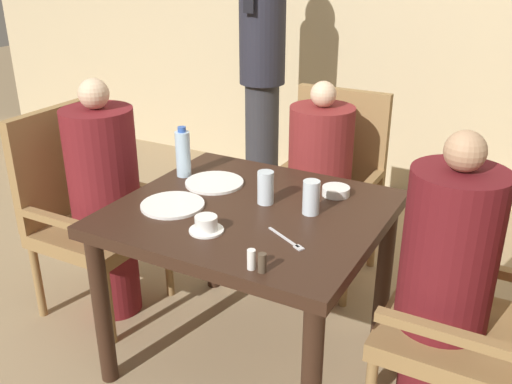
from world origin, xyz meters
TOP-DOWN VIEW (x-y plane):
  - ground_plane at (0.00, 0.00)m, footprint 16.00×16.00m
  - dining_table at (0.00, 0.00)m, footprint 1.03×0.94m
  - chair_left_side at (-0.92, 0.00)m, footprint 0.51×0.51m
  - diner_in_left_chair at (-0.77, 0.00)m, footprint 0.32×0.32m
  - chair_far_side at (0.00, 0.87)m, footprint 0.51×0.51m
  - diner_in_far_chair at (-0.00, 0.72)m, footprint 0.32×0.32m
  - chair_right_side at (0.92, 0.00)m, footprint 0.51×0.51m
  - diner_in_right_chair at (0.77, 0.00)m, footprint 0.32×0.32m
  - standing_host at (-0.77, 1.55)m, footprint 0.30×0.34m
  - plate_main_left at (-0.28, -0.14)m, footprint 0.25×0.25m
  - plate_main_right at (-0.26, 0.14)m, footprint 0.25×0.25m
  - teacup_with_saucer at (-0.04, -0.25)m, footprint 0.13×0.13m
  - bowl_small at (0.25, 0.28)m, footprint 0.11×0.11m
  - water_bottle at (-0.43, 0.16)m, footprint 0.07×0.07m
  - glass_tall_near at (0.03, 0.07)m, footprint 0.07×0.07m
  - glass_tall_mid at (0.23, 0.07)m, footprint 0.07×0.07m
  - salt_shaker at (0.23, -0.40)m, footprint 0.03×0.03m
  - pepper_shaker at (0.27, -0.40)m, footprint 0.03×0.03m
  - fork_beside_plate at (0.25, -0.18)m, footprint 0.18×0.11m

SIDE VIEW (x-z plane):
  - ground_plane at x=0.00m, z-range 0.00..0.00m
  - chair_left_side at x=-0.92m, z-range 0.03..1.02m
  - chair_far_side at x=0.00m, z-range 0.03..1.02m
  - chair_right_side at x=0.92m, z-range 0.03..1.02m
  - diner_in_far_chair at x=0.00m, z-range 0.02..1.11m
  - diner_in_right_chair at x=0.77m, z-range 0.02..1.17m
  - diner_in_left_chair at x=-0.77m, z-range 0.02..1.18m
  - dining_table at x=0.00m, z-range 0.26..0.99m
  - fork_beside_plate at x=0.25m, z-range 0.73..0.73m
  - plate_main_left at x=-0.28m, z-range 0.73..0.74m
  - plate_main_right at x=-0.26m, z-range 0.73..0.74m
  - bowl_small at x=0.25m, z-range 0.73..0.76m
  - teacup_with_saucer at x=-0.04m, z-range 0.72..0.78m
  - pepper_shaker at x=0.27m, z-range 0.73..0.79m
  - salt_shaker at x=0.23m, z-range 0.73..0.79m
  - glass_tall_near at x=0.03m, z-range 0.73..0.86m
  - glass_tall_mid at x=0.23m, z-range 0.73..0.86m
  - water_bottle at x=-0.43m, z-range 0.72..0.95m
  - standing_host at x=-0.77m, z-range 0.07..1.85m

